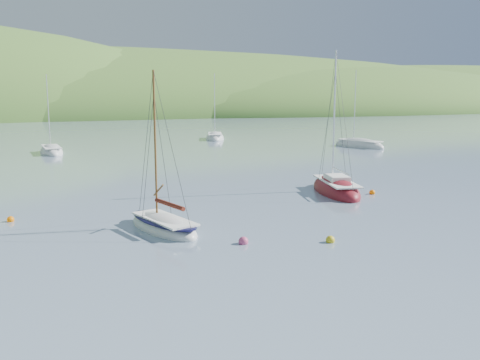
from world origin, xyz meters
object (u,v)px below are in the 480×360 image
object	(u,v)px
daysailer_white	(164,226)
distant_sloop_a	(51,152)
sloop_red	(336,190)
distant_sloop_d	(359,146)
distant_sloop_b	(215,138)

from	to	relation	value
daysailer_white	distant_sloop_a	distance (m)	40.45
daysailer_white	sloop_red	distance (m)	15.63
distant_sloop_d	distant_sloop_b	bearing A→B (deg)	110.26
daysailer_white	sloop_red	world-z (taller)	sloop_red
sloop_red	distant_sloop_d	bearing A→B (deg)	66.75
sloop_red	distant_sloop_d	world-z (taller)	sloop_red
daysailer_white	distant_sloop_a	size ratio (longest dim) A/B	0.90
distant_sloop_a	distant_sloop_b	bearing A→B (deg)	19.73
sloop_red	distant_sloop_a	world-z (taller)	sloop_red
sloop_red	distant_sloop_b	xyz separation A→B (m)	(5.23, 45.11, -0.03)
distant_sloop_b	sloop_red	bearing A→B (deg)	-79.42
daysailer_white	distant_sloop_d	size ratio (longest dim) A/B	0.83
distant_sloop_b	distant_sloop_d	xyz separation A→B (m)	(14.58, -17.89, 0.00)
distant_sloop_b	distant_sloop_d	world-z (taller)	distant_sloop_d
sloop_red	distant_sloop_d	distance (m)	33.66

